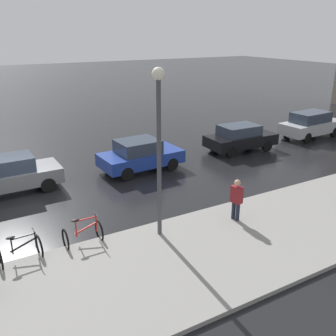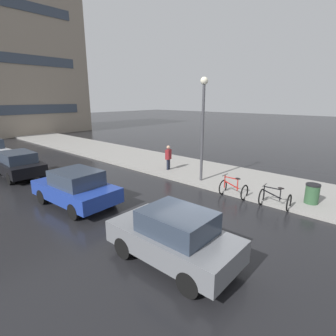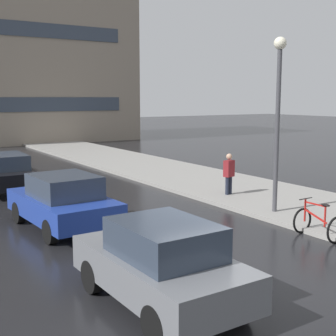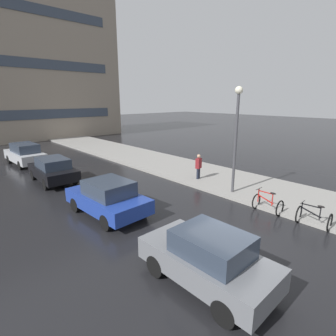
% 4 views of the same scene
% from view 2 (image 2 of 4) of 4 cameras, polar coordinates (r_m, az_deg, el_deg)
% --- Properties ---
extents(ground_plane, '(140.00, 140.00, 0.00)m').
position_cam_2_polar(ground_plane, '(9.51, 7.58, -13.26)').
color(ground_plane, black).
extents(sidewalk_kerb, '(4.80, 60.00, 0.14)m').
position_cam_2_polar(sidewalk_kerb, '(20.06, -6.36, 2.20)').
color(sidewalk_kerb, gray).
rests_on(sidewalk_kerb, ground).
extents(bicycle_nearest, '(0.80, 1.22, 0.94)m').
position_cam_2_polar(bicycle_nearest, '(11.92, 22.23, -6.22)').
color(bicycle_nearest, black).
rests_on(bicycle_nearest, ground).
extents(bicycle_second, '(0.72, 1.17, 1.00)m').
position_cam_2_polar(bicycle_second, '(12.57, 14.03, -4.42)').
color(bicycle_second, black).
rests_on(bicycle_second, ground).
extents(car_grey, '(1.85, 3.77, 1.56)m').
position_cam_2_polar(car_grey, '(7.48, 1.32, -14.62)').
color(car_grey, slate).
rests_on(car_grey, ground).
extents(car_blue, '(2.16, 4.08, 1.55)m').
position_cam_2_polar(car_blue, '(11.88, -19.41, -4.05)').
color(car_blue, navy).
rests_on(car_blue, ground).
extents(car_black, '(1.94, 4.09, 1.50)m').
position_cam_2_polar(car_black, '(17.54, -29.87, 0.76)').
color(car_black, black).
rests_on(car_black, ground).
extents(pedestrian, '(0.45, 0.33, 1.66)m').
position_cam_2_polar(pedestrian, '(16.26, 0.07, 2.39)').
color(pedestrian, '#1E2333').
rests_on(pedestrian, ground).
extents(streetlamp, '(0.38, 0.38, 5.50)m').
position_cam_2_polar(streetlamp, '(13.79, 7.63, 10.98)').
color(streetlamp, '#424247').
rests_on(streetlamp, ground).
extents(trash_bin, '(0.58, 0.58, 0.99)m').
position_cam_2_polar(trash_bin, '(12.72, 28.83, -5.20)').
color(trash_bin, '#2D5133').
rests_on(trash_bin, ground).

